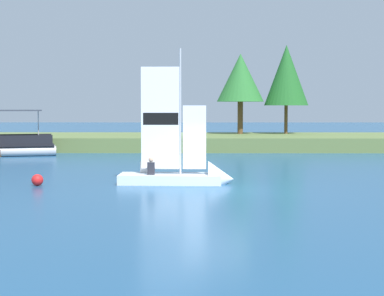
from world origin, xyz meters
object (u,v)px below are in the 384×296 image
(shoreline_tree_midright, at_px, (240,78))
(channel_buoy, at_px, (37,180))
(sailboat, at_px, (191,175))
(pontoon_boat, at_px, (13,145))
(shoreline_tree_right, at_px, (286,75))

(shoreline_tree_midright, bearing_deg, channel_buoy, -110.83)
(sailboat, relative_size, pontoon_boat, 1.06)
(shoreline_tree_right, bearing_deg, shoreline_tree_midright, -175.79)
(shoreline_tree_midright, relative_size, shoreline_tree_right, 0.90)
(pontoon_boat, distance_m, channel_buoy, 16.36)
(sailboat, distance_m, pontoon_boat, 18.49)
(shoreline_tree_midright, distance_m, pontoon_boat, 18.01)
(channel_buoy, bearing_deg, shoreline_tree_midright, 69.17)
(shoreline_tree_right, bearing_deg, sailboat, -106.11)
(sailboat, bearing_deg, shoreline_tree_midright, 83.45)
(shoreline_tree_midright, xyz_separation_m, shoreline_tree_right, (3.51, 0.26, 0.21))
(pontoon_boat, height_order, channel_buoy, pontoon_boat)
(shoreline_tree_right, xyz_separation_m, pontoon_boat, (-18.24, -9.59, -4.76))
(shoreline_tree_right, relative_size, channel_buoy, 14.88)
(shoreline_tree_right, distance_m, channel_buoy, 28.68)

